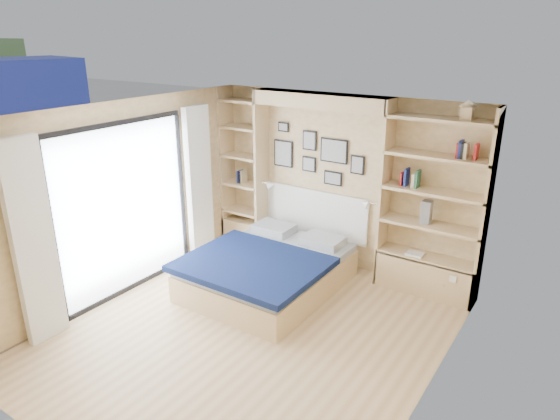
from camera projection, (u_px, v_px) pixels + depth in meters
The scene contains 8 objects.
ground at pixel (249, 333), 5.74m from camera, with size 4.50×4.50×0.00m, color tan.
room_shell at pixel (293, 203), 6.77m from camera, with size 4.50×4.50×4.50m.
bed at pixel (269, 268), 6.70m from camera, with size 1.75×2.28×1.07m.
photo_gallery at pixel (315, 155), 7.17m from camera, with size 1.48×0.02×0.82m.
reading_lamps at pixel (316, 194), 7.09m from camera, with size 1.92×0.12×0.15m.
shelf_decor at pixel (412, 166), 6.25m from camera, with size 3.52×0.23×2.03m.
deck at pixel (61, 259), 7.62m from camera, with size 3.20×4.00×0.05m, color #746356.
deck_chair at pixel (115, 236), 7.54m from camera, with size 0.65×0.86×0.77m.
Camera 1 is at (3.02, -3.90, 3.28)m, focal length 32.00 mm.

